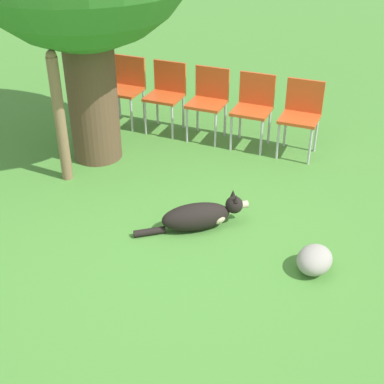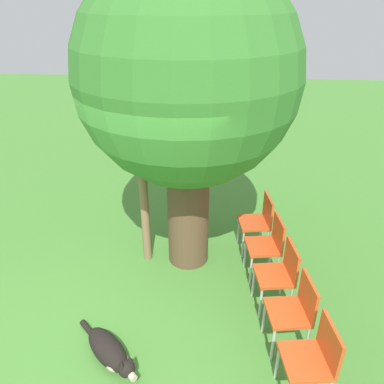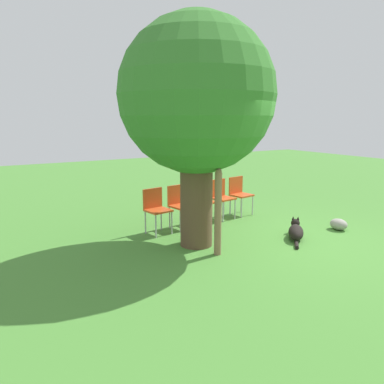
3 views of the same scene
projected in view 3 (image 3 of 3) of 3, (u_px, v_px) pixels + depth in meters
ground_plane at (286, 243)px, 6.84m from camera, size 30.00×30.00×0.00m
oak_tree at (197, 98)px, 6.25m from camera, size 2.64×2.64×3.95m
dog at (296, 231)px, 7.10m from camera, size 0.86×0.83×0.34m
fence_post at (218, 212)px, 6.13m from camera, size 0.12×0.12×1.45m
red_chair_0 at (239, 192)px, 8.80m from camera, size 0.49×0.50×0.89m
red_chair_1 at (221, 195)px, 8.43m from camera, size 0.49×0.50×0.89m
red_chair_2 at (201, 199)px, 8.07m from camera, size 0.49×0.50×0.89m
red_chair_3 at (180, 203)px, 7.71m from camera, size 0.49×0.50×0.89m
red_chair_4 at (156, 207)px, 7.35m from camera, size 0.49×0.50×0.89m
garden_rock at (339, 224)px, 7.64m from camera, size 0.37×0.29×0.23m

